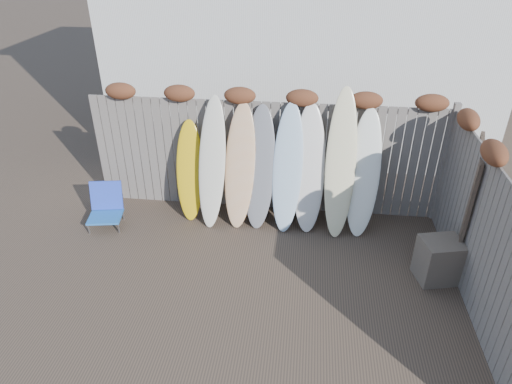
# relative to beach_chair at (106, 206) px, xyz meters

# --- Properties ---
(ground) EXTENTS (80.00, 80.00, 0.00)m
(ground) POSITION_rel_beach_chair_xyz_m (2.62, -1.56, -0.33)
(ground) COLOR #493A2D
(back_fence) EXTENTS (6.05, 0.28, 2.24)m
(back_fence) POSITION_rel_beach_chair_xyz_m (2.68, 0.83, 0.85)
(back_fence) COLOR slate
(back_fence) RESTS_ON ground
(right_fence) EXTENTS (0.28, 4.40, 2.24)m
(right_fence) POSITION_rel_beach_chair_xyz_m (5.62, -1.31, 0.81)
(right_fence) COLOR slate
(right_fence) RESTS_ON ground
(beach_chair) EXTENTS (0.63, 0.66, 0.72)m
(beach_chair) POSITION_rel_beach_chair_xyz_m (0.00, 0.00, 0.00)
(beach_chair) COLOR blue
(beach_chair) RESTS_ON ground
(wooden_crate) EXTENTS (0.66, 0.59, 0.65)m
(wooden_crate) POSITION_rel_beach_chair_xyz_m (5.31, -0.82, -0.01)
(wooden_crate) COLOR #695E4F
(wooden_crate) RESTS_ON ground
(lattice_panel) EXTENTS (0.41, 1.19, 1.85)m
(lattice_panel) POSITION_rel_beach_chair_xyz_m (5.73, -0.23, 0.59)
(lattice_panel) COLOR #413028
(lattice_panel) RESTS_ON ground
(surfboard_0) EXTENTS (0.50, 0.64, 1.69)m
(surfboard_0) POSITION_rel_beach_chair_xyz_m (1.38, 0.48, 0.51)
(surfboard_0) COLOR gold
(surfboard_0) RESTS_ON ground
(surfboard_1) EXTENTS (0.51, 0.79, 2.14)m
(surfboard_1) POSITION_rel_beach_chair_xyz_m (1.80, 0.38, 0.74)
(surfboard_1) COLOR silver
(surfboard_1) RESTS_ON ground
(surfboard_2) EXTENTS (0.58, 0.77, 2.04)m
(surfboard_2) POSITION_rel_beach_chair_xyz_m (2.26, 0.41, 0.69)
(surfboard_2) COLOR #F0BC88
(surfboard_2) RESTS_ON ground
(surfboard_3) EXTENTS (0.55, 0.74, 2.01)m
(surfboard_3) POSITION_rel_beach_chair_xyz_m (2.59, 0.42, 0.67)
(surfboard_3) COLOR slate
(surfboard_3) RESTS_ON ground
(surfboard_4) EXTENTS (0.53, 0.76, 2.07)m
(surfboard_4) POSITION_rel_beach_chair_xyz_m (3.05, 0.39, 0.70)
(surfboard_4) COLOR #AFCEE8
(surfboard_4) RESTS_ON ground
(surfboard_5) EXTENTS (0.56, 0.76, 2.07)m
(surfboard_5) POSITION_rel_beach_chair_xyz_m (3.40, 0.42, 0.70)
(surfboard_5) COLOR silver
(surfboard_5) RESTS_ON ground
(surfboard_6) EXTENTS (0.50, 0.83, 2.34)m
(surfboard_6) POSITION_rel_beach_chair_xyz_m (3.89, 0.38, 0.84)
(surfboard_6) COLOR #F2E7B4
(surfboard_6) RESTS_ON ground
(surfboard_7) EXTENTS (0.57, 0.76, 2.03)m
(surfboard_7) POSITION_rel_beach_chair_xyz_m (4.28, 0.39, 0.68)
(surfboard_7) COLOR white
(surfboard_7) RESTS_ON ground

